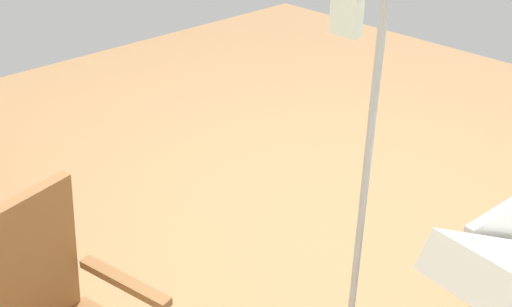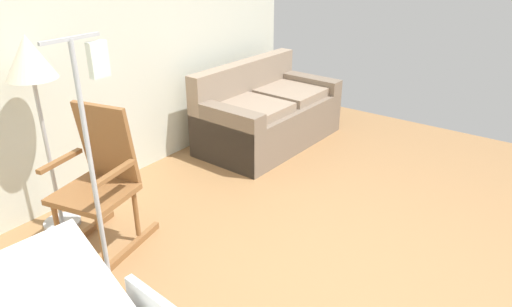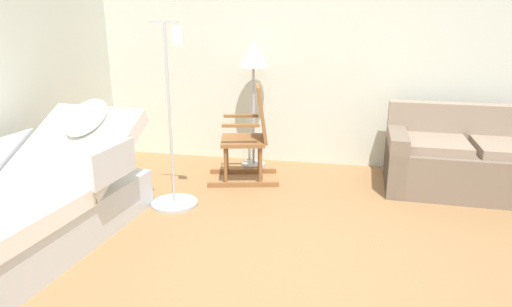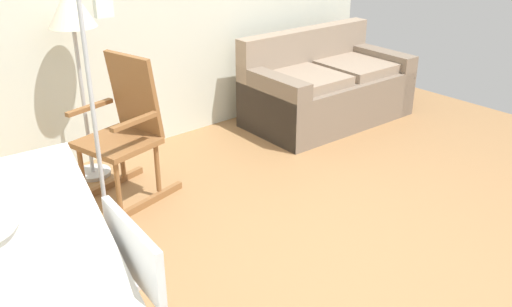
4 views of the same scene
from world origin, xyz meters
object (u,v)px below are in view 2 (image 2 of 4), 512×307
iv_pole (115,305)px  floor_lamp (32,72)px  rocking_chair (100,182)px  couch (267,115)px

iv_pole → floor_lamp: bearing=69.3°
iv_pole → rocking_chair: bearing=55.7°
couch → floor_lamp: (-2.31, 0.36, 0.92)m
floor_lamp → iv_pole: 1.71m
rocking_chair → iv_pole: size_ratio=0.62×
couch → rocking_chair: bearing=-176.5°
couch → rocking_chair: (-2.24, -0.14, 0.20)m
rocking_chair → couch: bearing=3.5°
floor_lamp → rocking_chair: bearing=-82.8°
rocking_chair → floor_lamp: (-0.06, 0.49, 0.72)m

